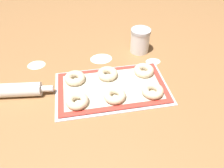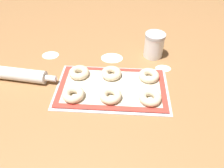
# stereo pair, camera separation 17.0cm
# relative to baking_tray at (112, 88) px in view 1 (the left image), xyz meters

# --- Properties ---
(ground_plane) EXTENTS (2.80, 2.80, 0.00)m
(ground_plane) POSITION_rel_baking_tray_xyz_m (0.01, -0.00, -0.00)
(ground_plane) COLOR olive
(baking_tray) EXTENTS (0.49, 0.29, 0.01)m
(baking_tray) POSITION_rel_baking_tray_xyz_m (0.00, 0.00, 0.00)
(baking_tray) COLOR silver
(baking_tray) RESTS_ON ground_plane
(baking_mat) EXTENTS (0.47, 0.27, 0.00)m
(baking_mat) POSITION_rel_baking_tray_xyz_m (0.00, 0.00, 0.01)
(baking_mat) COLOR red
(baking_mat) RESTS_ON baking_tray
(bagel_front_left) EXTENTS (0.09, 0.09, 0.03)m
(bagel_front_left) POSITION_rel_baking_tray_xyz_m (-0.16, -0.07, 0.02)
(bagel_front_left) COLOR beige
(bagel_front_left) RESTS_ON baking_mat
(bagel_front_center) EXTENTS (0.09, 0.09, 0.03)m
(bagel_front_center) POSITION_rel_baking_tray_xyz_m (-0.00, -0.07, 0.02)
(bagel_front_center) COLOR beige
(bagel_front_center) RESTS_ON baking_mat
(bagel_front_right) EXTENTS (0.09, 0.09, 0.03)m
(bagel_front_right) POSITION_rel_baking_tray_xyz_m (0.16, -0.07, 0.02)
(bagel_front_right) COLOR beige
(bagel_front_right) RESTS_ON baking_mat
(bagel_back_left) EXTENTS (0.09, 0.09, 0.03)m
(bagel_back_left) POSITION_rel_baking_tray_xyz_m (-0.16, 0.07, 0.02)
(bagel_back_left) COLOR beige
(bagel_back_left) RESTS_ON baking_mat
(bagel_back_center) EXTENTS (0.09, 0.09, 0.03)m
(bagel_back_center) POSITION_rel_baking_tray_xyz_m (-0.01, 0.07, 0.02)
(bagel_back_center) COLOR beige
(bagel_back_center) RESTS_ON baking_mat
(bagel_back_right) EXTENTS (0.09, 0.09, 0.03)m
(bagel_back_right) POSITION_rel_baking_tray_xyz_m (0.16, 0.07, 0.02)
(bagel_back_right) COLOR beige
(bagel_back_right) RESTS_ON baking_mat
(flour_canister) EXTENTS (0.10, 0.10, 0.13)m
(flour_canister) POSITION_rel_baking_tray_xyz_m (0.20, 0.27, 0.06)
(flour_canister) COLOR white
(flour_canister) RESTS_ON ground_plane
(rolling_pin) EXTENTS (0.41, 0.09, 0.06)m
(rolling_pin) POSITION_rel_baking_tray_xyz_m (-0.46, 0.04, 0.03)
(rolling_pin) COLOR silver
(rolling_pin) RESTS_ON ground_plane
(flour_patch_near) EXTENTS (0.08, 0.05, 0.00)m
(flour_patch_near) POSITION_rel_baking_tray_xyz_m (0.24, 0.16, -0.00)
(flour_patch_near) COLOR white
(flour_patch_near) RESTS_ON ground_plane
(flour_patch_far) EXTENTS (0.09, 0.07, 0.00)m
(flour_patch_far) POSITION_rel_baking_tray_xyz_m (-0.34, 0.24, -0.00)
(flour_patch_far) COLOR white
(flour_patch_far) RESTS_ON ground_plane
(flour_patch_side) EXTENTS (0.11, 0.09, 0.00)m
(flour_patch_side) POSITION_rel_baking_tray_xyz_m (-0.02, 0.23, -0.00)
(flour_patch_side) COLOR white
(flour_patch_side) RESTS_ON ground_plane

